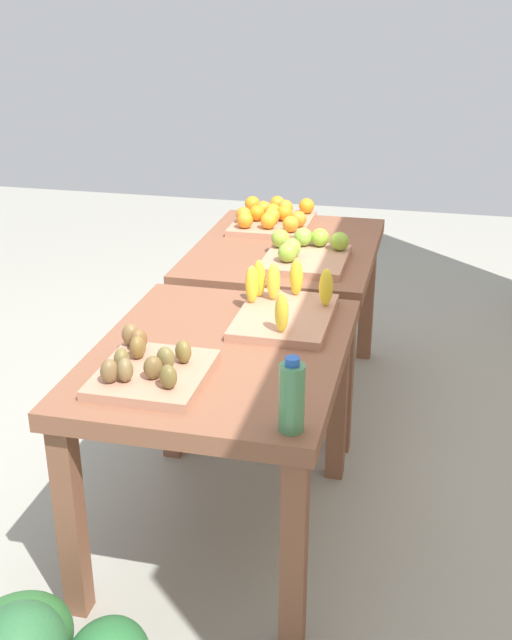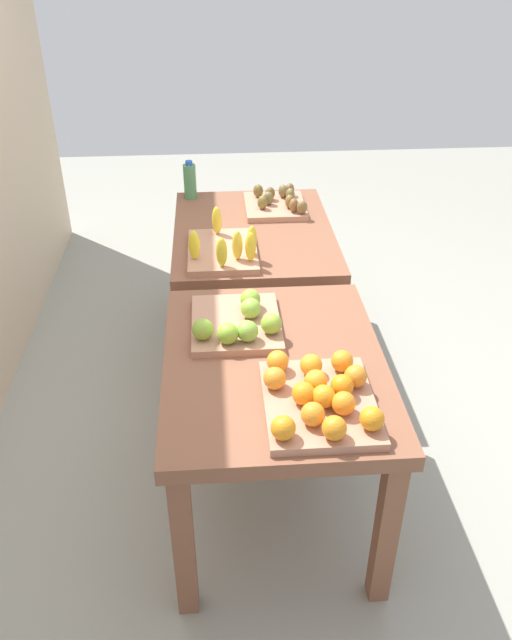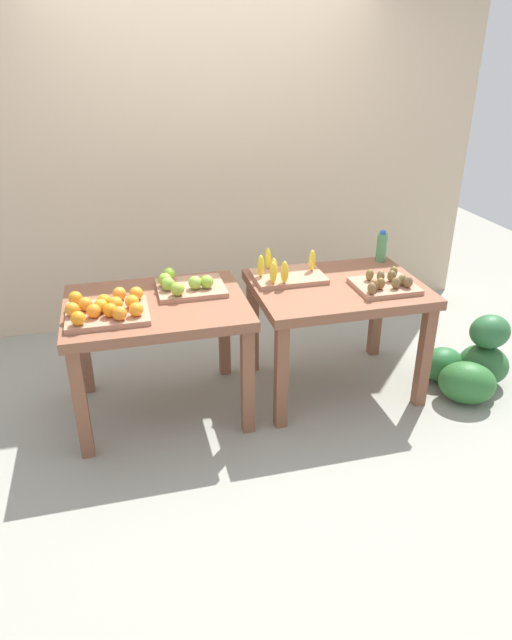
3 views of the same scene
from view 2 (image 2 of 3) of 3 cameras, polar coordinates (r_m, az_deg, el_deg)
name	(u,v)px [view 2 (image 2 of 3)]	position (r m, az deg, el deg)	size (l,w,h in m)	color
ground_plane	(261,413)	(3.21, 0.47, -8.23)	(8.00, 8.00, 0.00)	gray
display_table_left	(274,383)	(2.38, 1.61, -5.61)	(1.04, 0.80, 0.74)	brown
display_table_right	(253,248)	(3.33, -0.25, 6.43)	(1.04, 0.80, 0.74)	brown
orange_bin	(320,396)	(2.09, 5.71, -6.77)	(0.44, 0.37, 0.11)	tan
apple_bin	(238,322)	(2.44, -1.57, -0.20)	(0.40, 0.36, 0.11)	tan
banana_crate	(224,248)	(2.99, -2.84, 6.38)	(0.44, 0.33, 0.17)	tan
kiwi_bin	(277,203)	(3.50, 1.87, 10.35)	(0.36, 0.32, 0.10)	tan
water_bottle	(190,181)	(3.64, -5.89, 12.20)	(0.07, 0.07, 0.21)	#4C8C59
watermelon_pile	(282,250)	(4.33, 2.33, 6.25)	(0.67, 0.60, 0.50)	#2F6434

